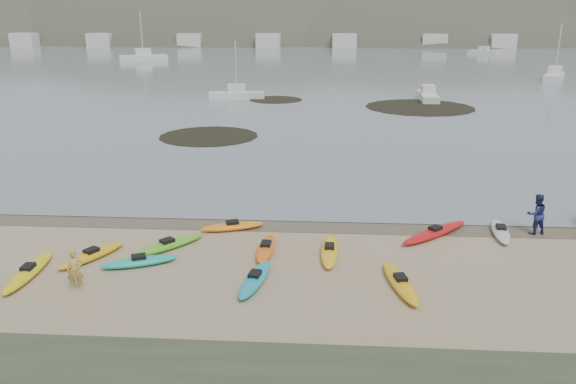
{
  "coord_description": "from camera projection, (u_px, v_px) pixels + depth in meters",
  "views": [
    {
      "loc": [
        1.64,
        -25.2,
        9.54
      ],
      "look_at": [
        0.0,
        0.0,
        1.5
      ],
      "focal_mm": 35.0,
      "sensor_mm": 36.0,
      "label": 1
    }
  ],
  "objects": [
    {
      "name": "kelp_mats",
      "position": [
        347.0,
        112.0,
        56.65
      ],
      "size": [
        29.22,
        27.62,
        0.04
      ],
      "color": "black",
      "rests_on": "water"
    },
    {
      "name": "far_hills",
      "position": [
        424.0,
        84.0,
        213.8
      ],
      "size": [
        550.0,
        135.0,
        80.0
      ],
      "color": "#384235",
      "rests_on": "ground"
    },
    {
      "name": "ground",
      "position": [
        288.0,
        222.0,
        26.96
      ],
      "size": [
        600.0,
        600.0,
        0.0
      ],
      "primitive_type": "plane",
      "color": "tan",
      "rests_on": "ground"
    },
    {
      "name": "kayaks",
      "position": [
        266.0,
        252.0,
        23.12
      ],
      "size": [
        20.09,
        8.85,
        0.34
      ],
      "color": "gold",
      "rests_on": "ground"
    },
    {
      "name": "water",
      "position": [
        323.0,
        32.0,
        312.22
      ],
      "size": [
        1200.0,
        1200.0,
        0.0
      ],
      "primitive_type": "plane",
      "color": "slate",
      "rests_on": "ground"
    },
    {
      "name": "person_east",
      "position": [
        536.0,
        214.0,
        25.22
      ],
      "size": [
        1.05,
        0.9,
        1.88
      ],
      "primitive_type": "imported",
      "rotation": [
        0.0,
        0.0,
        3.37
      ],
      "color": "navy",
      "rests_on": "ground"
    },
    {
      "name": "person_west",
      "position": [
        75.0,
        270.0,
        20.04
      ],
      "size": [
        0.68,
        0.56,
        1.59
      ],
      "primitive_type": "imported",
      "rotation": [
        0.0,
        0.0,
        0.35
      ],
      "color": "tan",
      "rests_on": "ground"
    },
    {
      "name": "moored_boats",
      "position": [
        317.0,
        65.0,
        101.83
      ],
      "size": [
        85.85,
        85.47,
        1.38
      ],
      "color": "silver",
      "rests_on": "ground"
    },
    {
      "name": "wet_sand",
      "position": [
        288.0,
        224.0,
        26.67
      ],
      "size": [
        60.0,
        60.0,
        0.0
      ],
      "primitive_type": "plane",
      "color": "brown",
      "rests_on": "ground"
    },
    {
      "name": "far_town",
      "position": [
        341.0,
        41.0,
        163.86
      ],
      "size": [
        199.0,
        5.0,
        4.0
      ],
      "color": "beige",
      "rests_on": "ground"
    }
  ]
}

